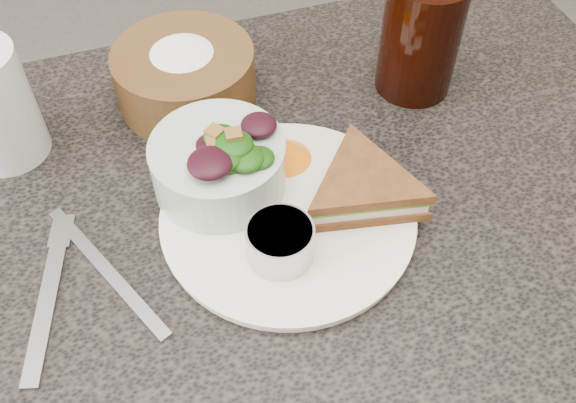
{
  "coord_description": "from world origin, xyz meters",
  "views": [
    {
      "loc": [
        -0.1,
        -0.37,
        1.27
      ],
      "look_at": [
        0.03,
        0.01,
        0.78
      ],
      "focal_mm": 40.0,
      "sensor_mm": 36.0,
      "label": 1
    }
  ],
  "objects_px": {
    "sandwich": "(363,188)",
    "bread_basket": "(184,68)",
    "salad_bowl": "(218,158)",
    "dining_table": "(272,384)",
    "dressing_ramekin": "(280,242)",
    "dinner_plate": "(288,217)",
    "cola_glass": "(422,32)"
  },
  "relations": [
    {
      "from": "sandwich",
      "to": "dressing_ramekin",
      "type": "xyz_separation_m",
      "value": [
        -0.1,
        -0.04,
        0.0
      ]
    },
    {
      "from": "sandwich",
      "to": "salad_bowl",
      "type": "distance_m",
      "value": 0.15
    },
    {
      "from": "salad_bowl",
      "to": "bread_basket",
      "type": "height_order",
      "value": "bread_basket"
    },
    {
      "from": "bread_basket",
      "to": "dressing_ramekin",
      "type": "bearing_deg",
      "value": -83.05
    },
    {
      "from": "dining_table",
      "to": "dinner_plate",
      "type": "relative_size",
      "value": 3.94
    },
    {
      "from": "sandwich",
      "to": "dressing_ramekin",
      "type": "height_order",
      "value": "same"
    },
    {
      "from": "dinner_plate",
      "to": "salad_bowl",
      "type": "distance_m",
      "value": 0.09
    },
    {
      "from": "dinner_plate",
      "to": "cola_glass",
      "type": "xyz_separation_m",
      "value": [
        0.21,
        0.15,
        0.07
      ]
    },
    {
      "from": "dining_table",
      "to": "salad_bowl",
      "type": "relative_size",
      "value": 7.36
    },
    {
      "from": "dressing_ramekin",
      "to": "cola_glass",
      "type": "distance_m",
      "value": 0.31
    },
    {
      "from": "sandwich",
      "to": "cola_glass",
      "type": "relative_size",
      "value": 0.94
    },
    {
      "from": "dining_table",
      "to": "dinner_plate",
      "type": "xyz_separation_m",
      "value": [
        0.03,
        0.01,
        0.38
      ]
    },
    {
      "from": "bread_basket",
      "to": "sandwich",
      "type": "bearing_deg",
      "value": -59.25
    },
    {
      "from": "dinner_plate",
      "to": "bread_basket",
      "type": "relative_size",
      "value": 1.57
    },
    {
      "from": "dinner_plate",
      "to": "sandwich",
      "type": "xyz_separation_m",
      "value": [
        0.08,
        -0.01,
        0.02
      ]
    },
    {
      "from": "dressing_ramekin",
      "to": "cola_glass",
      "type": "xyz_separation_m",
      "value": [
        0.23,
        0.2,
        0.05
      ]
    },
    {
      "from": "cola_glass",
      "to": "dinner_plate",
      "type": "bearing_deg",
      "value": -144.35
    },
    {
      "from": "sandwich",
      "to": "bread_basket",
      "type": "relative_size",
      "value": 0.89
    },
    {
      "from": "dining_table",
      "to": "bread_basket",
      "type": "height_order",
      "value": "bread_basket"
    },
    {
      "from": "dinner_plate",
      "to": "bread_basket",
      "type": "xyz_separation_m",
      "value": [
        -0.05,
        0.21,
        0.04
      ]
    },
    {
      "from": "dinner_plate",
      "to": "cola_glass",
      "type": "height_order",
      "value": "cola_glass"
    },
    {
      "from": "dinner_plate",
      "to": "sandwich",
      "type": "distance_m",
      "value": 0.08
    },
    {
      "from": "salad_bowl",
      "to": "bread_basket",
      "type": "bearing_deg",
      "value": 90.13
    },
    {
      "from": "sandwich",
      "to": "cola_glass",
      "type": "xyz_separation_m",
      "value": [
        0.13,
        0.16,
        0.05
      ]
    },
    {
      "from": "sandwich",
      "to": "cola_glass",
      "type": "height_order",
      "value": "cola_glass"
    },
    {
      "from": "dinner_plate",
      "to": "dressing_ramekin",
      "type": "height_order",
      "value": "dressing_ramekin"
    },
    {
      "from": "dinner_plate",
      "to": "cola_glass",
      "type": "relative_size",
      "value": 1.65
    },
    {
      "from": "dinner_plate",
      "to": "dressing_ramekin",
      "type": "bearing_deg",
      "value": -117.09
    },
    {
      "from": "dining_table",
      "to": "cola_glass",
      "type": "relative_size",
      "value": 6.51
    },
    {
      "from": "salad_bowl",
      "to": "dinner_plate",
      "type": "bearing_deg",
      "value": -48.14
    },
    {
      "from": "dressing_ramekin",
      "to": "bread_basket",
      "type": "height_order",
      "value": "bread_basket"
    },
    {
      "from": "sandwich",
      "to": "dining_table",
      "type": "bearing_deg",
      "value": -170.24
    }
  ]
}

